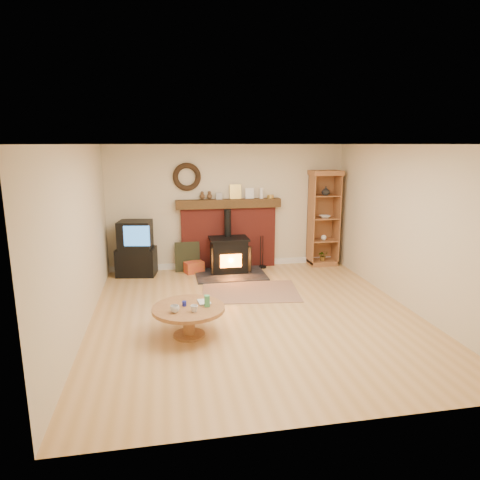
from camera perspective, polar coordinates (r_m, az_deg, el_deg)
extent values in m
plane|color=tan|center=(6.78, 2.02, -9.89)|extent=(5.50, 5.50, 0.00)
cube|color=#C7B598|center=(9.06, -1.62, 4.41)|extent=(5.00, 0.02, 2.60)
cube|color=#C7B598|center=(3.85, 10.95, -7.33)|extent=(5.00, 0.02, 2.60)
cube|color=#C7B598|center=(6.36, -20.47, 0.04)|extent=(0.02, 5.50, 2.60)
cube|color=#C7B598|center=(7.34, 21.54, 1.57)|extent=(0.02, 5.50, 2.60)
cube|color=white|center=(6.26, 2.21, 12.64)|extent=(5.00, 5.50, 0.02)
cube|color=white|center=(9.30, -1.56, -3.18)|extent=(5.00, 0.04, 0.12)
torus|color=black|center=(8.85, -7.10, 8.35)|extent=(0.57, 0.11, 0.57)
cube|color=maroon|center=(9.11, -1.53, 0.29)|extent=(2.00, 0.15, 1.30)
cube|color=#311E0F|center=(8.94, -1.52, 4.88)|extent=(2.20, 0.22, 0.18)
cube|color=#999999|center=(8.90, -2.81, 5.88)|extent=(0.13, 0.05, 0.14)
cube|color=gold|center=(8.97, -0.60, 6.45)|extent=(0.24, 0.06, 0.30)
cube|color=white|center=(9.03, 1.28, 6.24)|extent=(0.18, 0.05, 0.22)
cylinder|color=white|center=(9.06, 2.87, 6.25)|extent=(0.08, 0.08, 0.22)
cylinder|color=gold|center=(9.12, 4.09, 5.80)|extent=(0.14, 0.14, 0.07)
cube|color=black|center=(8.71, -1.28, -4.60)|extent=(1.40, 1.00, 0.03)
cube|color=black|center=(8.81, -1.49, -2.06)|extent=(0.72, 0.51, 0.66)
cube|color=black|center=(8.72, -1.50, 0.18)|extent=(0.79, 0.56, 0.04)
cylinder|color=black|center=(8.81, -1.67, 2.29)|extent=(0.14, 0.14, 0.56)
cube|color=orange|center=(8.57, -1.22, -2.81)|extent=(0.43, 0.02, 0.27)
cube|color=black|center=(8.57, -3.44, -2.67)|extent=(0.17, 0.23, 0.53)
cube|color=black|center=(8.67, 0.86, -2.47)|extent=(0.17, 0.23, 0.53)
cube|color=brown|center=(7.75, 1.36, -6.89)|extent=(1.83, 1.37, 0.01)
cube|color=black|center=(8.92, -13.62, -2.80)|extent=(0.83, 0.64, 0.56)
cube|color=black|center=(8.79, -13.81, 0.70)|extent=(0.70, 0.62, 0.56)
cube|color=#2A69B3|center=(8.52, -13.62, 0.53)|extent=(0.50, 0.10, 0.40)
cube|color=#935830|center=(9.64, 10.85, -2.91)|extent=(0.60, 0.44, 0.10)
cube|color=#935830|center=(9.62, 10.64, 2.90)|extent=(0.60, 0.02, 1.91)
cube|color=#935830|center=(9.33, 9.43, 2.65)|extent=(0.02, 0.44, 1.91)
cube|color=#935830|center=(9.54, 12.72, 2.73)|extent=(0.02, 0.44, 1.91)
cube|color=#935830|center=(9.31, 11.36, 8.78)|extent=(0.66, 0.48, 0.10)
cube|color=#935830|center=(9.52, 10.97, -0.03)|extent=(0.56, 0.40, 0.02)
cube|color=#935830|center=(9.43, 11.10, 2.88)|extent=(0.56, 0.40, 0.02)
cube|color=#935830|center=(9.36, 11.23, 5.84)|extent=(0.56, 0.40, 0.02)
imported|color=white|center=(9.30, 11.37, 6.44)|extent=(0.18, 0.18, 0.19)
imported|color=white|center=(9.37, 11.22, 3.06)|extent=(0.24, 0.24, 0.06)
sphere|color=white|center=(9.46, 11.10, 0.31)|extent=(0.12, 0.12, 0.12)
imported|color=#45A063|center=(9.55, 11.00, -2.03)|extent=(0.21, 0.18, 0.23)
cube|color=#C78B10|center=(8.89, -6.14, -3.63)|extent=(0.43, 0.35, 0.23)
cube|color=black|center=(8.98, -7.02, -2.22)|extent=(0.51, 0.14, 0.61)
cylinder|color=black|center=(9.23, 3.04, -3.59)|extent=(0.16, 0.16, 0.04)
cylinder|color=black|center=(9.13, 2.75, -1.62)|extent=(0.02, 0.02, 0.70)
cylinder|color=black|center=(9.14, 3.06, -1.60)|extent=(0.02, 0.02, 0.70)
cylinder|color=brown|center=(6.12, -6.78, -12.42)|extent=(0.44, 0.44, 0.03)
cylinder|color=brown|center=(6.05, -6.83, -10.83)|extent=(0.16, 0.16, 0.35)
cylinder|color=brown|center=(5.97, -6.88, -9.07)|extent=(1.00, 1.00, 0.05)
imported|color=white|center=(5.78, -8.69, -9.07)|extent=(0.12, 0.12, 0.10)
imported|color=white|center=(5.77, -6.13, -9.09)|extent=(0.10, 0.10, 0.09)
imported|color=#4C331E|center=(6.07, -5.60, -8.31)|extent=(0.17, 0.22, 0.02)
cylinder|color=navy|center=(5.99, -7.44, -8.39)|extent=(0.06, 0.06, 0.07)
cube|color=#45A063|center=(5.92, -4.41, -8.11)|extent=(0.07, 0.07, 0.16)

